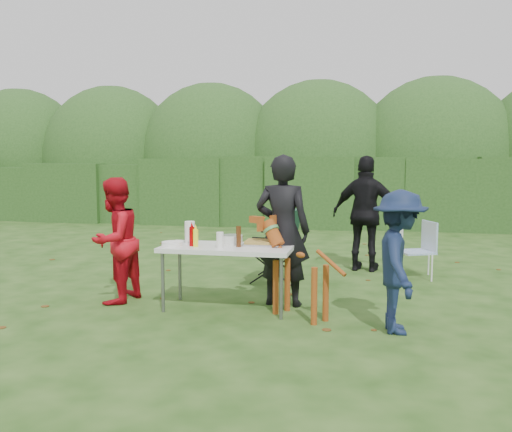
% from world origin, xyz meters
% --- Properties ---
extents(ground, '(80.00, 80.00, 0.00)m').
position_xyz_m(ground, '(0.00, 0.00, 0.00)').
color(ground, '#1E4211').
extents(hedge_row, '(22.00, 1.40, 1.70)m').
position_xyz_m(hedge_row, '(0.00, 8.00, 0.85)').
color(hedge_row, '#23471C').
rests_on(hedge_row, ground).
extents(shrub_backdrop, '(20.00, 2.60, 3.20)m').
position_xyz_m(shrub_backdrop, '(0.00, 9.60, 1.60)').
color(shrub_backdrop, '#3D6628').
rests_on(shrub_backdrop, ground).
extents(folding_table, '(1.50, 0.70, 0.74)m').
position_xyz_m(folding_table, '(-0.11, -0.05, 0.69)').
color(folding_table, silver).
rests_on(folding_table, ground).
extents(person_cook, '(0.68, 0.47, 1.79)m').
position_xyz_m(person_cook, '(0.49, 0.26, 0.90)').
color(person_cook, black).
rests_on(person_cook, ground).
extents(person_red_jacket, '(0.69, 0.82, 1.52)m').
position_xyz_m(person_red_jacket, '(-1.52, -0.04, 0.76)').
color(person_red_jacket, '#B90B18').
rests_on(person_red_jacket, ground).
extents(person_black_puffy, '(1.11, 0.63, 1.79)m').
position_xyz_m(person_black_puffy, '(1.44, 2.50, 0.90)').
color(person_black_puffy, black).
rests_on(person_black_puffy, ground).
extents(child, '(0.61, 0.97, 1.44)m').
position_xyz_m(child, '(1.79, -0.51, 0.72)').
color(child, '#13203E').
rests_on(child, ground).
extents(dog, '(1.17, 0.99, 1.06)m').
position_xyz_m(dog, '(0.76, -0.22, 0.53)').
color(dog, '#8F4015').
rests_on(dog, ground).
extents(camping_chair, '(0.75, 0.75, 1.06)m').
position_xyz_m(camping_chair, '(0.19, 1.46, 0.53)').
color(camping_chair, '#163826').
rests_on(camping_chair, ground).
extents(lawn_chair, '(0.65, 0.65, 0.84)m').
position_xyz_m(lawn_chair, '(2.16, 2.15, 0.42)').
color(lawn_chair, '#4276B6').
rests_on(lawn_chair, ground).
extents(food_tray, '(0.45, 0.30, 0.02)m').
position_xyz_m(food_tray, '(0.28, 0.11, 0.75)').
color(food_tray, '#B7B7BA').
rests_on(food_tray, folding_table).
extents(focaccia_bread, '(0.40, 0.26, 0.04)m').
position_xyz_m(focaccia_bread, '(0.28, 0.11, 0.78)').
color(focaccia_bread, '#AE8D3E').
rests_on(focaccia_bread, food_tray).
extents(mustard_bottle, '(0.06, 0.06, 0.20)m').
position_xyz_m(mustard_bottle, '(-0.45, -0.18, 0.84)').
color(mustard_bottle, '#FBFF22').
rests_on(mustard_bottle, folding_table).
extents(ketchup_bottle, '(0.06, 0.06, 0.22)m').
position_xyz_m(ketchup_bottle, '(-0.50, -0.14, 0.85)').
color(ketchup_bottle, '#980002').
rests_on(ketchup_bottle, folding_table).
extents(beer_bottle, '(0.06, 0.06, 0.24)m').
position_xyz_m(beer_bottle, '(0.03, -0.08, 0.86)').
color(beer_bottle, '#47230F').
rests_on(beer_bottle, folding_table).
extents(paper_towel_roll, '(0.12, 0.12, 0.26)m').
position_xyz_m(paper_towel_roll, '(-0.61, 0.08, 0.87)').
color(paper_towel_roll, white).
rests_on(paper_towel_roll, folding_table).
extents(cup_stack, '(0.08, 0.08, 0.18)m').
position_xyz_m(cup_stack, '(-0.15, -0.20, 0.83)').
color(cup_stack, white).
rests_on(cup_stack, folding_table).
extents(pasta_bowl, '(0.26, 0.26, 0.10)m').
position_xyz_m(pasta_bowl, '(-0.11, 0.15, 0.79)').
color(pasta_bowl, silver).
rests_on(pasta_bowl, folding_table).
extents(plate_stack, '(0.24, 0.24, 0.05)m').
position_xyz_m(plate_stack, '(-0.73, -0.18, 0.77)').
color(plate_stack, white).
rests_on(plate_stack, folding_table).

